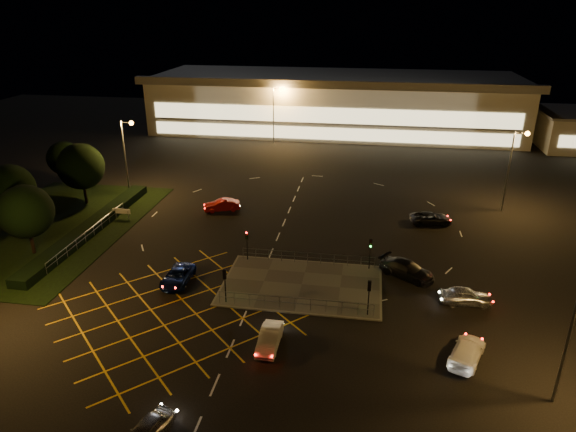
# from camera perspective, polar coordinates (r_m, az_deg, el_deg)

# --- Properties ---
(ground) EXTENTS (180.00, 180.00, 0.00)m
(ground) POSITION_cam_1_polar(r_m,az_deg,el_deg) (49.13, -0.47, -6.36)
(ground) COLOR black
(ground) RESTS_ON ground
(pedestrian_island) EXTENTS (14.00, 9.00, 0.12)m
(pedestrian_island) POSITION_cam_1_polar(r_m,az_deg,el_deg) (47.12, 1.54, -7.64)
(pedestrian_island) COLOR #4C4944
(pedestrian_island) RESTS_ON ground
(grass_verge) EXTENTS (18.00, 30.00, 0.08)m
(grass_verge) POSITION_cam_1_polar(r_m,az_deg,el_deg) (64.40, -24.88, -1.26)
(grass_verge) COLOR black
(grass_verge) RESTS_ON ground
(hedge) EXTENTS (2.00, 26.00, 1.00)m
(hedge) POSITION_cam_1_polar(r_m,az_deg,el_deg) (61.62, -21.07, -1.20)
(hedge) COLOR black
(hedge) RESTS_ON ground
(supermarket) EXTENTS (72.00, 26.50, 10.50)m
(supermarket) POSITION_cam_1_polar(r_m,az_deg,el_deg) (106.20, 5.25, 12.49)
(supermarket) COLOR beige
(supermarket) RESTS_ON ground
(streetlight_nw) EXTENTS (1.78, 0.56, 10.03)m
(streetlight_nw) POSITION_cam_1_polar(r_m,az_deg,el_deg) (69.94, -17.44, 7.30)
(streetlight_nw) COLOR slate
(streetlight_nw) RESTS_ON ground
(streetlight_ne) EXTENTS (1.78, 0.56, 10.03)m
(streetlight_ne) POSITION_cam_1_polar(r_m,az_deg,el_deg) (66.95, 23.83, 5.75)
(streetlight_ne) COLOR slate
(streetlight_ne) RESTS_ON ground
(streetlight_far_left) EXTENTS (1.78, 0.56, 10.03)m
(streetlight_far_left) POSITION_cam_1_polar(r_m,az_deg,el_deg) (93.52, -1.37, 11.98)
(streetlight_far_left) COLOR slate
(streetlight_far_left) RESTS_ON ground
(streetlight_far_right) EXTENTS (1.78, 0.56, 10.03)m
(streetlight_far_right) POSITION_cam_1_polar(r_m,az_deg,el_deg) (96.78, 23.29, 10.55)
(streetlight_far_right) COLOR slate
(streetlight_far_right) RESTS_ON ground
(signal_sw) EXTENTS (0.28, 0.30, 3.15)m
(signal_sw) POSITION_cam_1_polar(r_m,az_deg,el_deg) (43.69, -7.03, -6.95)
(signal_sw) COLOR black
(signal_sw) RESTS_ON pedestrian_island
(signal_se) EXTENTS (0.28, 0.30, 3.15)m
(signal_se) POSITION_cam_1_polar(r_m,az_deg,el_deg) (42.22, 9.00, -8.20)
(signal_se) COLOR black
(signal_se) RESTS_ON pedestrian_island
(signal_nw) EXTENTS (0.28, 0.30, 3.15)m
(signal_nw) POSITION_cam_1_polar(r_m,az_deg,el_deg) (50.54, -4.58, -2.56)
(signal_nw) COLOR black
(signal_nw) RESTS_ON pedestrian_island
(signal_ne) EXTENTS (0.28, 0.30, 3.15)m
(signal_ne) POSITION_cam_1_polar(r_m,az_deg,el_deg) (49.27, 9.14, -3.48)
(signal_ne) COLOR black
(signal_ne) RESTS_ON pedestrian_island
(tree_b) EXTENTS (5.40, 5.40, 7.35)m
(tree_b) POSITION_cam_1_polar(r_m,az_deg,el_deg) (65.17, -28.47, 2.71)
(tree_b) COLOR black
(tree_b) RESTS_ON ground
(tree_c) EXTENTS (5.76, 5.76, 7.84)m
(tree_c) POSITION_cam_1_polar(r_m,az_deg,el_deg) (69.10, -22.03, 5.11)
(tree_c) COLOR black
(tree_c) RESTS_ON ground
(tree_d) EXTENTS (4.68, 4.68, 6.37)m
(tree_d) POSITION_cam_1_polar(r_m,az_deg,el_deg) (77.35, -23.58, 5.90)
(tree_d) COLOR black
(tree_d) RESTS_ON ground
(tree_e) EXTENTS (5.40, 5.40, 7.35)m
(tree_e) POSITION_cam_1_polar(r_m,az_deg,el_deg) (57.17, -27.13, 0.44)
(tree_e) COLOR black
(tree_e) RESTS_ON ground
(car_near_silver) EXTENTS (2.56, 4.14, 1.31)m
(car_near_silver) POSITION_cam_1_polar(r_m,az_deg,el_deg) (33.53, -15.43, -22.05)
(car_near_silver) COLOR #AAACB2
(car_near_silver) RESTS_ON ground
(car_queue_white) EXTENTS (1.48, 4.13, 1.36)m
(car_queue_white) POSITION_cam_1_polar(r_m,az_deg,el_deg) (39.32, -2.06, -13.42)
(car_queue_white) COLOR silver
(car_queue_white) RESTS_ON ground
(car_left_blue) EXTENTS (2.22, 4.74, 1.31)m
(car_left_blue) POSITION_cam_1_polar(r_m,az_deg,el_deg) (48.35, -12.16, -6.55)
(car_left_blue) COLOR navy
(car_left_blue) RESTS_ON ground
(car_far_dkgrey) EXTENTS (5.62, 4.68, 1.54)m
(car_far_dkgrey) POSITION_cam_1_polar(r_m,az_deg,el_deg) (49.44, 13.09, -5.80)
(car_far_dkgrey) COLOR black
(car_far_dkgrey) RESTS_ON ground
(car_right_silver) EXTENTS (4.43, 1.95, 1.48)m
(car_right_silver) POSITION_cam_1_polar(r_m,az_deg,el_deg) (46.65, 19.16, -8.40)
(car_right_silver) COLOR #B4B8BC
(car_right_silver) RESTS_ON ground
(car_circ_red) EXTENTS (4.63, 2.96, 1.44)m
(car_circ_red) POSITION_cam_1_polar(r_m,az_deg,el_deg) (63.79, -7.36, 1.21)
(car_circ_red) COLOR maroon
(car_circ_red) RESTS_ON ground
(car_east_grey) EXTENTS (5.09, 2.94, 1.34)m
(car_east_grey) POSITION_cam_1_polar(r_m,az_deg,el_deg) (61.82, 15.60, -0.24)
(car_east_grey) COLOR black
(car_east_grey) RESTS_ON ground
(car_approach_white) EXTENTS (3.61, 5.16, 1.39)m
(car_approach_white) POSITION_cam_1_polar(r_m,az_deg,el_deg) (40.12, 19.27, -14.03)
(car_approach_white) COLOR white
(car_approach_white) RESTS_ON ground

